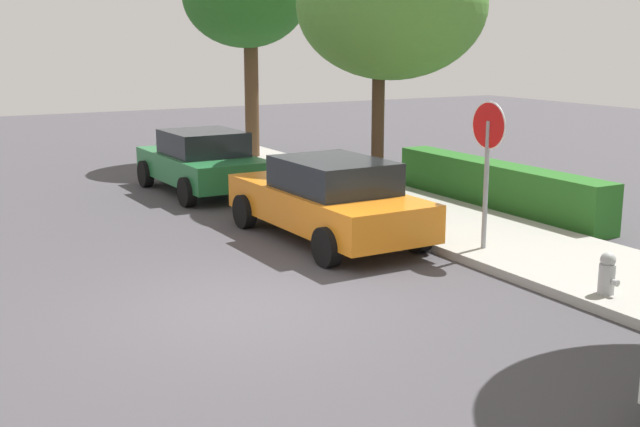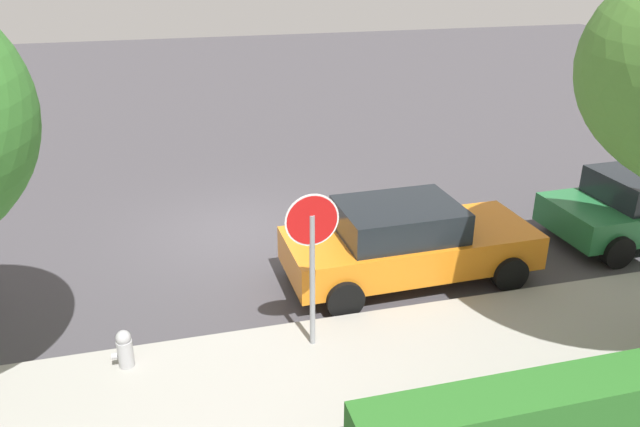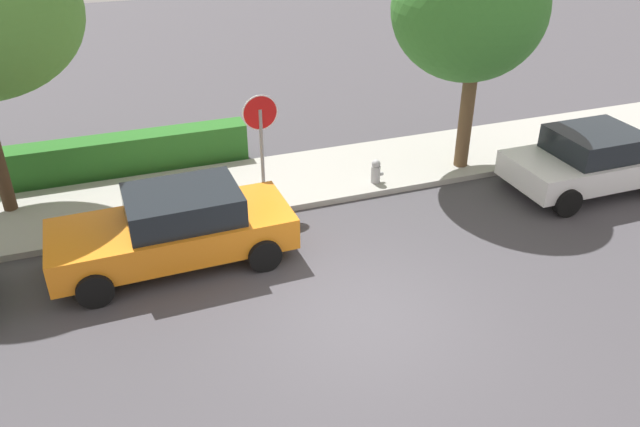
% 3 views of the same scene
% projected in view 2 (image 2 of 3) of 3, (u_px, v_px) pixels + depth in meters
% --- Properties ---
extents(ground_plane, '(60.00, 60.00, 0.00)m').
position_uv_depth(ground_plane, '(238.00, 231.00, 13.26)').
color(ground_plane, '#423F44').
extents(sidewalk_curb, '(32.00, 2.74, 0.14)m').
position_uv_depth(sidewalk_curb, '(291.00, 384.00, 8.57)').
color(sidewalk_curb, '#9E9B93').
rests_on(sidewalk_curb, ground_plane).
extents(stop_sign, '(0.77, 0.08, 2.54)m').
position_uv_depth(stop_sign, '(312.00, 247.00, 8.70)').
color(stop_sign, gray).
rests_on(stop_sign, ground_plane).
extents(parked_car_orange, '(4.51, 2.07, 1.48)m').
position_uv_depth(parked_car_orange, '(407.00, 241.00, 11.12)').
color(parked_car_orange, orange).
rests_on(parked_car_orange, ground_plane).
extents(fire_hydrant, '(0.30, 0.22, 0.72)m').
position_uv_depth(fire_hydrant, '(125.00, 352.00, 8.75)').
color(fire_hydrant, '#A5A5A8').
rests_on(fire_hydrant, ground_plane).
extents(front_yard_hedge, '(5.91, 0.69, 0.98)m').
position_uv_depth(front_yard_hedge, '(587.00, 410.00, 7.49)').
color(front_yard_hedge, '#286623').
rests_on(front_yard_hedge, ground_plane).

